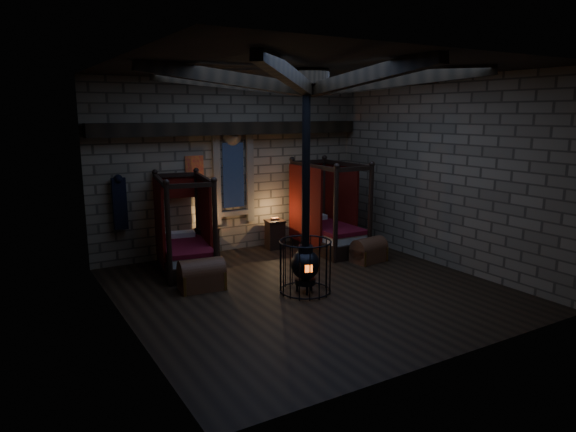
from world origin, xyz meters
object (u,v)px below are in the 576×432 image
trunk_left (202,276)px  stove (305,261)px  trunk_right (369,251)px  bed_left (185,247)px  bed_right (327,228)px

trunk_left → stove: size_ratio=0.23×
trunk_left → trunk_right: bearing=3.2°
bed_left → stove: bearing=-50.1°
trunk_left → trunk_right: size_ratio=1.07×
trunk_left → bed_left: bearing=88.9°
bed_left → stove: 2.99m
bed_right → trunk_right: size_ratio=2.58×
trunk_left → trunk_right: trunk_left is taller
bed_right → bed_left: bearing=178.5°
bed_right → stove: 3.27m
stove → trunk_right: bearing=41.9°
trunk_right → stove: bearing=-164.6°
bed_left → bed_right: 3.70m
trunk_right → trunk_left: bearing=170.2°
bed_left → bed_right: bearing=7.3°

